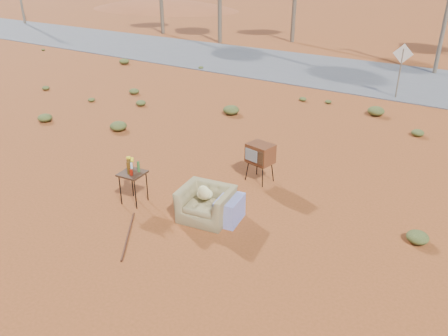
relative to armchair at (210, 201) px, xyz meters
The scene contains 9 objects.
ground 0.73m from the armchair, 156.47° to the right, with size 140.00×140.00×0.00m, color brown.
highway 14.79m from the armchair, 92.03° to the left, with size 140.00×7.00×0.04m, color #565659.
dirt_mound 45.52m from the armchair, 132.11° to the left, with size 26.00×18.00×2.00m, color brown.
armchair is the anchor object (origin of this frame).
tv_unit 2.20m from the armchair, 90.22° to the left, with size 0.71×0.61×1.01m.
side_table 1.99m from the armchair, 168.94° to the right, with size 0.59×0.59×1.08m.
rusty_bar 1.87m from the armchair, 123.93° to the right, with size 0.05×0.05×1.71m, color #4B2314.
road_sign 11.86m from the armchair, 85.26° to the left, with size 0.78×0.06×2.19m.
scrub_patch 4.40m from the armchair, 107.88° to the left, with size 17.49×8.07×0.33m.
Camera 1 is at (5.32, -6.42, 5.14)m, focal length 35.00 mm.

